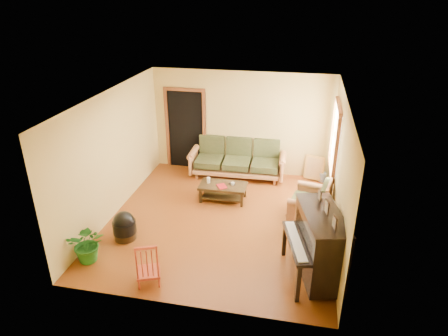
% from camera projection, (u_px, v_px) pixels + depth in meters
% --- Properties ---
extents(floor, '(5.00, 5.00, 0.00)m').
position_uv_depth(floor, '(220.00, 220.00, 8.29)').
color(floor, '#5B270B').
rests_on(floor, ground).
extents(doorway, '(1.08, 0.16, 2.05)m').
position_uv_depth(doorway, '(186.00, 130.00, 10.34)').
color(doorway, black).
rests_on(doorway, floor).
extents(window, '(0.12, 1.36, 1.46)m').
position_uv_depth(window, '(335.00, 138.00, 8.42)').
color(window, white).
rests_on(window, right_wall).
extents(sofa, '(2.37, 1.05, 1.01)m').
position_uv_depth(sofa, '(237.00, 158.00, 10.00)').
color(sofa, '#A0643A').
rests_on(sofa, floor).
extents(coffee_table, '(1.05, 0.57, 0.38)m').
position_uv_depth(coffee_table, '(223.00, 192.00, 9.00)').
color(coffee_table, black).
rests_on(coffee_table, floor).
extents(armchair, '(1.04, 1.08, 0.92)m').
position_uv_depth(armchair, '(309.00, 199.00, 8.16)').
color(armchair, '#A0643A').
rests_on(armchair, floor).
extents(piano, '(1.11, 1.52, 1.20)m').
position_uv_depth(piano, '(319.00, 246.00, 6.45)').
color(piano, black).
rests_on(piano, floor).
extents(footstool, '(0.58, 0.58, 0.42)m').
position_uv_depth(footstool, '(125.00, 229.00, 7.61)').
color(footstool, black).
rests_on(footstool, floor).
extents(red_chair, '(0.50, 0.52, 0.80)m').
position_uv_depth(red_chair, '(148.00, 262.00, 6.40)').
color(red_chair, maroon).
rests_on(red_chair, floor).
extents(leaning_frame, '(0.49, 0.25, 0.65)m').
position_uv_depth(leaning_frame, '(314.00, 168.00, 9.89)').
color(leaning_frame, gold).
rests_on(leaning_frame, floor).
extents(ceramic_crock, '(0.23, 0.23, 0.23)m').
position_uv_depth(ceramic_crock, '(322.00, 177.00, 9.90)').
color(ceramic_crock, '#365AA3').
rests_on(ceramic_crock, floor).
extents(potted_plant, '(0.77, 0.72, 0.71)m').
position_uv_depth(potted_plant, '(88.00, 243.00, 6.93)').
color(potted_plant, '#1C5E1A').
rests_on(potted_plant, floor).
extents(book, '(0.29, 0.31, 0.02)m').
position_uv_depth(book, '(218.00, 187.00, 8.79)').
color(book, maroon).
rests_on(book, coffee_table).
extents(candle, '(0.09, 0.09, 0.13)m').
position_uv_depth(candle, '(208.00, 180.00, 8.98)').
color(candle, white).
rests_on(candle, coffee_table).
extents(glass_jar, '(0.09, 0.09, 0.05)m').
position_uv_depth(glass_jar, '(233.00, 184.00, 8.91)').
color(glass_jar, silver).
rests_on(glass_jar, coffee_table).
extents(remote, '(0.15, 0.08, 0.01)m').
position_uv_depth(remote, '(232.00, 184.00, 8.93)').
color(remote, black).
rests_on(remote, coffee_table).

